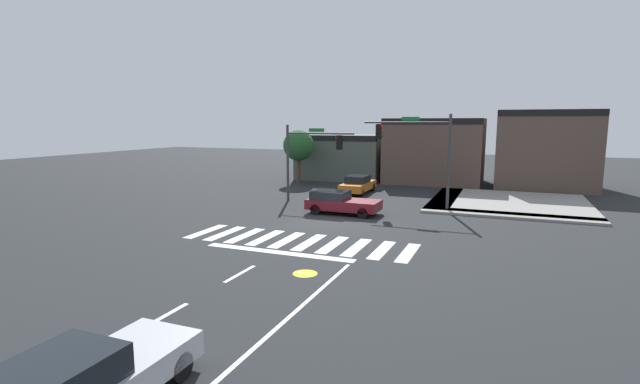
# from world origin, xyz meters

# --- Properties ---
(ground_plane) EXTENTS (120.00, 120.00, 0.00)m
(ground_plane) POSITION_xyz_m (0.00, 0.00, 0.00)
(ground_plane) COLOR #232628
(crosswalk_near) EXTENTS (10.75, 3.07, 0.01)m
(crosswalk_near) POSITION_xyz_m (0.00, -4.50, 0.00)
(crosswalk_near) COLOR silver
(crosswalk_near) RESTS_ON ground_plane
(lane_markings) EXTENTS (6.80, 20.25, 0.01)m
(lane_markings) POSITION_xyz_m (1.11, -12.02, 0.00)
(lane_markings) COLOR white
(lane_markings) RESTS_ON ground_plane
(bike_detector_marking) EXTENTS (0.91, 0.91, 0.01)m
(bike_detector_marking) POSITION_xyz_m (2.18, -8.59, 0.00)
(bike_detector_marking) COLOR yellow
(bike_detector_marking) RESTS_ON ground_plane
(curb_corner_northeast) EXTENTS (10.00, 10.60, 0.15)m
(curb_corner_northeast) POSITION_xyz_m (8.49, 9.42, 0.07)
(curb_corner_northeast) COLOR gray
(curb_corner_northeast) RESTS_ON ground_plane
(storefront_row) EXTENTS (25.41, 6.93, 6.40)m
(storefront_row) POSITION_xyz_m (4.20, 19.21, 2.85)
(storefront_row) COLOR #4C564C
(storefront_row) RESTS_ON ground_plane
(traffic_signal_northwest) EXTENTS (4.89, 0.32, 5.26)m
(traffic_signal_northwest) POSITION_xyz_m (-3.55, 5.34, 3.57)
(traffic_signal_northwest) COLOR #383A3D
(traffic_signal_northwest) RESTS_ON ground_plane
(traffic_signal_northeast) EXTENTS (5.44, 0.32, 5.93)m
(traffic_signal_northeast) POSITION_xyz_m (3.51, 5.55, 4.08)
(traffic_signal_northeast) COLOR #383A3D
(traffic_signal_northeast) RESTS_ON ground_plane
(car_maroon) EXTENTS (4.31, 1.92, 1.35)m
(car_maroon) POSITION_xyz_m (-0.38, 2.35, 0.69)
(car_maroon) COLOR maroon
(car_maroon) RESTS_ON ground_plane
(car_silver) EXTENTS (1.73, 4.38, 1.44)m
(car_silver) POSITION_xyz_m (1.81, -17.71, 0.72)
(car_silver) COLOR #B7BABF
(car_silver) RESTS_ON ground_plane
(car_orange) EXTENTS (1.71, 4.44, 1.39)m
(car_orange) POSITION_xyz_m (-1.81, 10.39, 0.70)
(car_orange) COLOR orange
(car_orange) RESTS_ON ground_plane
(roadside_tree) EXTENTS (2.74, 2.74, 4.77)m
(roadside_tree) POSITION_xyz_m (-8.50, 14.00, 3.37)
(roadside_tree) COLOR #4C3823
(roadside_tree) RESTS_ON ground_plane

